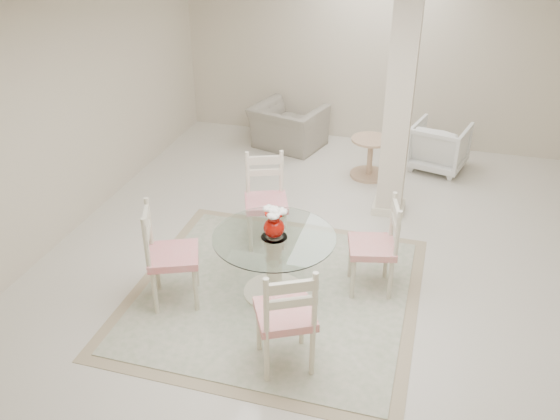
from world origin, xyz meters
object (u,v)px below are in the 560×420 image
(dining_chair_west, at_px, (164,248))
(side_table, at_px, (370,159))
(armchair_white, at_px, (439,146))
(dining_chair_south, at_px, (287,311))
(dining_chair_north, at_px, (266,193))
(dining_table, at_px, (274,265))
(red_vase, at_px, (274,223))
(column, at_px, (399,106))
(recliner_taupe, at_px, (288,127))
(dining_chair_east, at_px, (380,240))

(dining_chair_west, height_order, side_table, dining_chair_west)
(dining_chair_west, height_order, armchair_white, dining_chair_west)
(dining_chair_south, height_order, side_table, dining_chair_south)
(armchair_white, bearing_deg, dining_chair_north, 69.00)
(dining_table, height_order, dining_chair_south, dining_chair_south)
(dining_chair_west, bearing_deg, red_vase, -91.16)
(dining_chair_north, distance_m, dining_chair_west, 1.45)
(column, height_order, dining_chair_south, column)
(dining_table, bearing_deg, red_vase, -18.43)
(column, relative_size, red_vase, 8.81)
(recliner_taupe, height_order, armchair_white, armchair_white)
(red_vase, distance_m, dining_chair_south, 1.05)
(dining_table, relative_size, side_table, 2.09)
(dining_table, xyz_separation_m, dining_chair_south, (0.39, -0.95, 0.26))
(dining_chair_west, bearing_deg, armchair_white, -54.46)
(red_vase, bearing_deg, dining_chair_north, 111.78)
(dining_chair_east, relative_size, dining_chair_south, 0.95)
(dining_chair_east, distance_m, dining_chair_north, 1.45)
(column, height_order, recliner_taupe, column)
(red_vase, height_order, dining_chair_south, dining_chair_south)
(column, distance_m, dining_chair_west, 3.11)
(dining_table, xyz_separation_m, dining_chair_north, (-0.38, 0.95, 0.26))
(side_table, bearing_deg, dining_chair_west, -113.72)
(dining_table, bearing_deg, dining_chair_west, -158.13)
(red_vase, bearing_deg, recliner_taupe, 103.19)
(armchair_white, bearing_deg, column, 84.74)
(column, relative_size, recliner_taupe, 2.70)
(dining_table, xyz_separation_m, side_table, (0.50, 2.92, -0.09))
(dining_chair_east, distance_m, dining_chair_south, 1.43)
(dining_chair_east, relative_size, side_table, 1.97)
(column, distance_m, recliner_taupe, 2.55)
(column, bearing_deg, dining_chair_east, -87.59)
(dining_table, distance_m, dining_chair_east, 1.05)
(dining_table, height_order, dining_chair_north, dining_chair_north)
(dining_table, bearing_deg, armchair_white, 68.01)
(dining_chair_east, height_order, dining_chair_north, dining_chair_north)
(recliner_taupe, bearing_deg, dining_chair_north, 115.67)
(dining_chair_east, xyz_separation_m, dining_chair_south, (-0.56, -1.32, 0.03))
(dining_table, bearing_deg, dining_chair_east, 21.21)
(dining_table, bearing_deg, dining_chair_south, -67.82)
(red_vase, bearing_deg, dining_chair_south, -67.87)
(column, distance_m, dining_chair_east, 1.82)
(recliner_taupe, bearing_deg, dining_chair_east, 134.79)
(column, height_order, dining_chair_east, column)
(column, height_order, red_vase, column)
(side_table, bearing_deg, armchair_white, 30.43)
(side_table, bearing_deg, dining_chair_south, -91.66)
(dining_chair_north, bearing_deg, dining_chair_west, -134.37)
(dining_chair_south, bearing_deg, armchair_white, -130.13)
(dining_chair_north, bearing_deg, side_table, 44.81)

